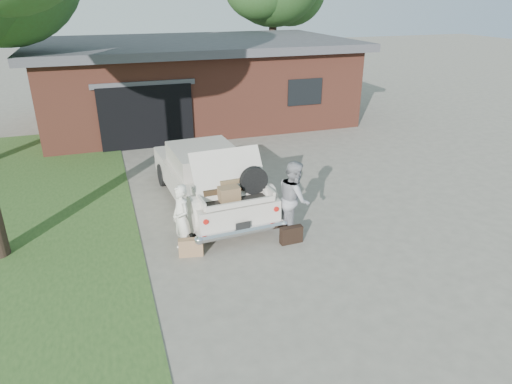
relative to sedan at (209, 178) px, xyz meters
name	(u,v)px	position (x,y,z in m)	size (l,w,h in m)	color
ground	(265,249)	(0.57, -2.66, -0.73)	(90.00, 90.00, 0.00)	gray
grass_strip	(4,226)	(-4.93, 0.34, -0.72)	(6.00, 16.00, 0.02)	#2D4C1E
house	(195,80)	(1.56, 8.81, 0.94)	(12.80, 7.80, 3.30)	brown
sedan	(209,178)	(0.00, 0.00, 0.00)	(2.24, 5.10, 1.90)	beige
woman_left	(181,219)	(-1.09, -2.10, 0.01)	(0.54, 0.36, 1.49)	silver
woman_right	(294,199)	(1.42, -2.20, 0.14)	(0.85, 0.67, 1.76)	gray
suitcase_left	(191,247)	(-0.98, -2.39, -0.54)	(0.50, 0.16, 0.39)	#97704D
suitcase_right	(291,235)	(1.21, -2.58, -0.54)	(0.50, 0.16, 0.39)	black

